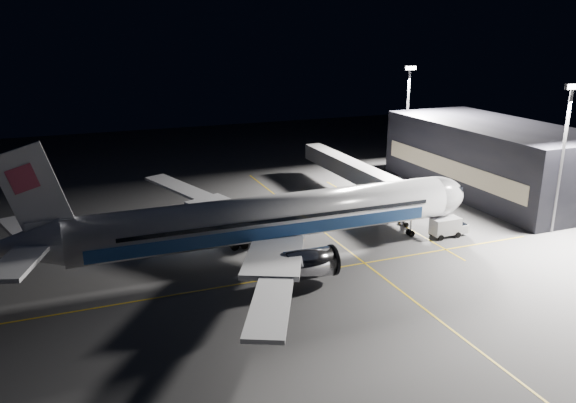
% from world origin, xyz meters
% --- Properties ---
extents(ground, '(200.00, 200.00, 0.00)m').
position_xyz_m(ground, '(0.00, 0.00, 0.00)').
color(ground, '#4C4C4F').
rests_on(ground, ground).
extents(guide_line_main, '(0.25, 80.00, 0.01)m').
position_xyz_m(guide_line_main, '(10.00, 0.00, 0.01)').
color(guide_line_main, gold).
rests_on(guide_line_main, ground).
extents(guide_line_cross, '(70.00, 0.25, 0.01)m').
position_xyz_m(guide_line_cross, '(0.00, -6.00, 0.01)').
color(guide_line_cross, gold).
rests_on(guide_line_cross, ground).
extents(guide_line_side, '(0.25, 40.00, 0.01)m').
position_xyz_m(guide_line_side, '(22.00, 10.00, 0.01)').
color(guide_line_side, gold).
rests_on(guide_line_side, ground).
extents(airliner, '(61.48, 54.22, 16.64)m').
position_xyz_m(airliner, '(-1.08, 0.00, 5.16)').
color(airliner, silver).
rests_on(airliner, ground).
extents(terminal, '(18.12, 40.00, 12.00)m').
position_xyz_m(terminal, '(45.98, 14.00, 6.00)').
color(terminal, black).
rests_on(terminal, ground).
extents(jet_bridge, '(3.60, 34.40, 6.30)m').
position_xyz_m(jet_bridge, '(22.00, 18.06, 4.58)').
color(jet_bridge, '#B2B2B7').
rests_on(jet_bridge, ground).
extents(floodlight_mast_north, '(2.40, 0.68, 20.70)m').
position_xyz_m(floodlight_mast_north, '(40.00, 31.99, 12.37)').
color(floodlight_mast_north, '#59595E').
rests_on(floodlight_mast_north, ground).
extents(floodlight_mast_south, '(2.40, 0.67, 20.70)m').
position_xyz_m(floodlight_mast_south, '(40.00, -6.01, 12.37)').
color(floodlight_mast_south, '#59595E').
rests_on(floodlight_mast_south, ground).
extents(service_truck, '(5.31, 2.44, 2.69)m').
position_xyz_m(service_truck, '(25.26, -1.99, 1.44)').
color(service_truck, silver).
rests_on(service_truck, ground).
extents(baggage_tug, '(3.22, 2.88, 1.96)m').
position_xyz_m(baggage_tug, '(-6.34, 13.87, 0.90)').
color(baggage_tug, black).
rests_on(baggage_tug, ground).
extents(safety_cone_a, '(0.39, 0.39, 0.59)m').
position_xyz_m(safety_cone_a, '(3.10, 4.98, 0.29)').
color(safety_cone_a, orange).
rests_on(safety_cone_a, ground).
extents(safety_cone_b, '(0.43, 0.43, 0.65)m').
position_xyz_m(safety_cone_b, '(6.00, 4.00, 0.32)').
color(safety_cone_b, orange).
rests_on(safety_cone_b, ground).
extents(safety_cone_c, '(0.37, 0.37, 0.56)m').
position_xyz_m(safety_cone_c, '(5.89, 11.67, 0.28)').
color(safety_cone_c, orange).
rests_on(safety_cone_c, ground).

